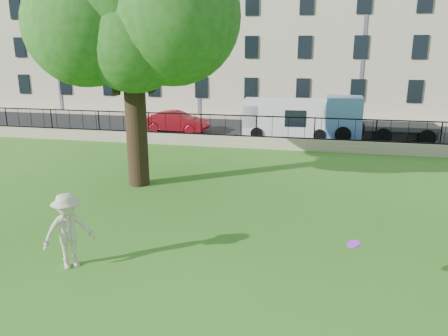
% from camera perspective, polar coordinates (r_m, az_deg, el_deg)
% --- Properties ---
extents(ground, '(120.00, 120.00, 0.00)m').
position_cam_1_polar(ground, '(12.07, -4.05, -9.69)').
color(ground, '#2E6818').
rests_on(ground, ground).
extents(retaining_wall, '(50.00, 0.40, 0.60)m').
position_cam_1_polar(retaining_wall, '(23.20, 4.20, 3.36)').
color(retaining_wall, gray).
rests_on(retaining_wall, ground).
extents(iron_railing, '(50.00, 0.05, 1.13)m').
position_cam_1_polar(iron_railing, '(23.04, 4.24, 5.43)').
color(iron_railing, black).
rests_on(iron_railing, retaining_wall).
extents(street, '(60.00, 9.00, 0.01)m').
position_cam_1_polar(street, '(27.83, 5.57, 4.72)').
color(street, black).
rests_on(street, ground).
extents(sidewalk, '(60.00, 1.40, 0.12)m').
position_cam_1_polar(sidewalk, '(32.92, 6.65, 6.43)').
color(sidewalk, gray).
rests_on(sidewalk, ground).
extents(building_row, '(56.40, 10.40, 13.80)m').
position_cam_1_polar(building_row, '(38.22, 7.88, 17.93)').
color(building_row, '#BBB195').
rests_on(building_row, ground).
extents(tree, '(8.13, 6.33, 10.10)m').
position_cam_1_polar(tree, '(16.73, -12.55, 20.56)').
color(tree, black).
rests_on(tree, ground).
extents(man, '(1.32, 1.35, 1.86)m').
position_cam_1_polar(man, '(11.06, -19.67, -7.75)').
color(man, beige).
rests_on(man, ground).
extents(frisbee, '(0.35, 0.36, 0.12)m').
position_cam_1_polar(frisbee, '(9.58, 16.56, -9.50)').
color(frisbee, '#9D28E4').
extents(red_sedan, '(4.12, 1.69, 1.33)m').
position_cam_1_polar(red_sedan, '(27.66, -6.31, 6.02)').
color(red_sedan, maroon).
rests_on(red_sedan, street).
extents(white_van, '(5.36, 2.31, 2.21)m').
position_cam_1_polar(white_van, '(26.24, 8.43, 6.42)').
color(white_van, silver).
rests_on(white_van, street).
extents(blue_truck, '(5.89, 2.12, 2.46)m').
position_cam_1_polar(blue_truck, '(26.38, 19.52, 6.03)').
color(blue_truck, '#517FBD').
rests_on(blue_truck, street).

